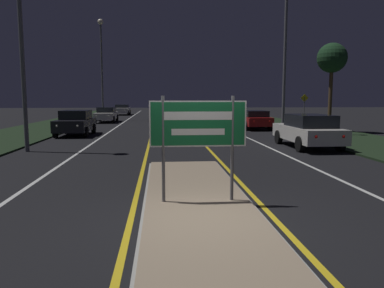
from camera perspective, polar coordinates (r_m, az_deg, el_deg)
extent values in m
plane|color=black|center=(7.23, 1.64, -11.34)|extent=(160.00, 160.00, 0.00)
cube|color=#999993|center=(8.08, 0.91, -9.14)|extent=(2.33, 9.97, 0.05)
cube|color=gray|center=(8.08, 0.91, -8.97)|extent=(2.21, 9.85, 0.10)
cube|color=black|center=(28.28, -22.79, 1.97)|extent=(5.00, 100.00, 0.08)
cube|color=black|center=(28.80, 16.10, 2.33)|extent=(5.00, 100.00, 0.08)
cube|color=gold|center=(31.90, -5.87, 2.94)|extent=(0.12, 70.00, 0.01)
cube|color=gold|center=(31.96, -0.99, 2.98)|extent=(0.12, 70.00, 0.01)
cube|color=silver|center=(32.08, -10.96, 2.87)|extent=(0.12, 70.00, 0.01)
cube|color=silver|center=(32.28, 4.06, 3.01)|extent=(0.12, 70.00, 0.01)
cube|color=silver|center=(32.53, -16.23, 2.77)|extent=(0.10, 70.00, 0.01)
cube|color=silver|center=(32.88, 9.24, 3.01)|extent=(0.10, 70.00, 0.01)
cylinder|color=#56565B|center=(7.80, -4.40, -0.85)|extent=(0.07, 0.07, 2.22)
cylinder|color=#56565B|center=(7.94, 6.16, -0.72)|extent=(0.07, 0.07, 2.22)
cube|color=#146033|center=(7.78, 0.93, 3.11)|extent=(2.02, 0.04, 0.95)
cube|color=white|center=(7.76, 0.95, 3.10)|extent=(2.02, 0.00, 0.95)
cube|color=#146033|center=(7.76, 0.95, 3.10)|extent=(1.96, 0.01, 0.90)
cube|color=white|center=(7.74, 0.96, 4.33)|extent=(1.41, 0.01, 0.17)
cube|color=white|center=(7.77, 0.95, 1.86)|extent=(1.11, 0.01, 0.13)
cylinder|color=#56565B|center=(17.33, -24.47, 12.21)|extent=(0.18, 0.18, 8.04)
cylinder|color=#56565B|center=(38.95, -13.56, 10.51)|extent=(0.18, 0.18, 9.50)
sphere|color=#F9EAC6|center=(39.56, -13.78, 17.64)|extent=(0.56, 0.56, 0.56)
cylinder|color=#56565B|center=(23.65, 13.95, 12.40)|extent=(0.18, 0.18, 9.12)
cube|color=silver|center=(18.04, 17.15, 1.59)|extent=(1.84, 4.66, 0.64)
cube|color=black|center=(17.74, 17.55, 3.41)|extent=(1.62, 2.42, 0.55)
sphere|color=red|center=(15.70, 18.37, 1.06)|extent=(0.14, 0.14, 0.14)
sphere|color=red|center=(16.18, 22.08, 1.07)|extent=(0.14, 0.14, 0.14)
cylinder|color=black|center=(19.13, 13.06, 1.05)|extent=(0.22, 0.67, 0.67)
cylinder|color=black|center=(19.74, 17.92, 1.07)|extent=(0.22, 0.67, 0.67)
cylinder|color=black|center=(16.42, 16.14, -0.01)|extent=(0.22, 0.67, 0.67)
cylinder|color=black|center=(17.13, 21.64, 0.05)|extent=(0.22, 0.67, 0.67)
cube|color=maroon|center=(27.74, 9.43, 3.54)|extent=(1.73, 4.22, 0.60)
cube|color=black|center=(27.47, 9.58, 4.59)|extent=(1.53, 2.19, 0.44)
sphere|color=red|center=(25.58, 9.41, 3.42)|extent=(0.14, 0.14, 0.14)
sphere|color=red|center=(25.87, 11.72, 3.41)|extent=(0.14, 0.14, 0.14)
cylinder|color=black|center=(28.85, 7.18, 3.12)|extent=(0.22, 0.64, 0.64)
cylinder|color=black|center=(29.23, 10.36, 3.11)|extent=(0.22, 0.64, 0.64)
cylinder|color=black|center=(26.30, 8.37, 2.72)|extent=(0.22, 0.64, 0.64)
cylinder|color=black|center=(26.72, 11.82, 2.71)|extent=(0.22, 0.64, 0.64)
cube|color=black|center=(23.85, -17.35, 2.82)|extent=(1.80, 4.06, 0.68)
cube|color=black|center=(24.06, -17.28, 4.30)|extent=(1.59, 2.11, 0.53)
sphere|color=white|center=(22.03, -19.90, 2.61)|extent=(0.14, 0.14, 0.14)
sphere|color=white|center=(21.77, -17.06, 2.67)|extent=(0.14, 0.14, 0.14)
cylinder|color=black|center=(22.87, -20.11, 1.69)|extent=(0.22, 0.61, 0.61)
cylinder|color=black|center=(22.48, -15.86, 1.76)|extent=(0.22, 0.61, 0.61)
cylinder|color=black|center=(25.30, -18.62, 2.22)|extent=(0.22, 0.61, 0.61)
cylinder|color=black|center=(24.94, -14.77, 2.30)|extent=(0.22, 0.61, 0.61)
cube|color=silver|center=(35.90, -12.92, 4.24)|extent=(1.71, 4.60, 0.59)
cube|color=black|center=(36.15, -12.89, 5.12)|extent=(1.50, 2.39, 0.49)
sphere|color=white|center=(33.73, -14.36, 4.15)|extent=(0.14, 0.14, 0.14)
sphere|color=white|center=(33.57, -12.57, 4.19)|extent=(0.14, 0.14, 0.14)
cylinder|color=black|center=(34.63, -14.57, 3.60)|extent=(0.22, 0.65, 0.65)
cylinder|color=black|center=(34.40, -11.90, 3.66)|extent=(0.22, 0.65, 0.65)
cylinder|color=black|center=(37.44, -13.84, 3.87)|extent=(0.22, 0.65, 0.65)
cylinder|color=black|center=(37.22, -11.36, 3.92)|extent=(0.22, 0.65, 0.65)
cube|color=silver|center=(50.83, -10.61, 5.10)|extent=(1.89, 4.54, 0.63)
cube|color=black|center=(51.08, -10.59, 5.70)|extent=(1.66, 2.36, 0.42)
sphere|color=white|center=(48.65, -11.56, 5.09)|extent=(0.14, 0.14, 0.14)
sphere|color=white|center=(48.53, -10.18, 5.11)|extent=(0.14, 0.14, 0.14)
cylinder|color=black|center=(49.54, -11.80, 4.66)|extent=(0.22, 0.65, 0.65)
cylinder|color=black|center=(49.35, -9.71, 4.70)|extent=(0.22, 0.65, 0.65)
cylinder|color=black|center=(52.33, -11.43, 4.79)|extent=(0.22, 0.65, 0.65)
cylinder|color=black|center=(52.16, -9.45, 4.83)|extent=(0.22, 0.65, 0.65)
cylinder|color=#56565B|center=(29.65, 16.70, 4.68)|extent=(0.06, 0.06, 2.24)
cube|color=yellow|center=(29.63, 16.77, 6.73)|extent=(0.60, 0.02, 0.60)
cylinder|color=#4C3823|center=(26.37, 20.32, 6.56)|extent=(0.24, 0.24, 4.34)
sphere|color=#19381E|center=(26.50, 20.56, 12.19)|extent=(1.92, 1.92, 1.92)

